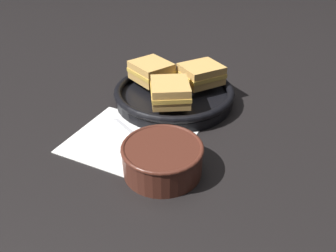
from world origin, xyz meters
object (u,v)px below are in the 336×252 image
at_px(skillet, 174,95).
at_px(sandwich_near_left, 151,71).
at_px(sandwich_far_left, 201,74).
at_px(soup_bowl, 162,157).
at_px(spoon, 145,143).
at_px(sandwich_near_right, 170,92).

xyz_separation_m(skillet, sandwich_near_left, (-0.07, 0.02, 0.04)).
height_order(sandwich_near_left, sandwich_far_left, same).
height_order(soup_bowl, spoon, soup_bowl).
bearing_deg(sandwich_near_left, soup_bowl, -60.63).
xyz_separation_m(spoon, sandwich_near_right, (0.00, 0.13, 0.06)).
relative_size(sandwich_near_left, sandwich_near_right, 1.00).
bearing_deg(sandwich_near_right, soup_bowl, -70.94).
xyz_separation_m(sandwich_near_left, sandwich_near_right, (0.09, -0.09, 0.00)).
distance_m(skillet, sandwich_near_right, 0.08).
bearing_deg(soup_bowl, sandwich_near_right, 109.06).
bearing_deg(sandwich_far_left, skillet, -134.70).
xyz_separation_m(soup_bowl, sandwich_near_left, (-0.15, 0.27, 0.03)).
relative_size(skillet, sandwich_far_left, 2.30).
xyz_separation_m(soup_bowl, sandwich_far_left, (-0.03, 0.30, 0.03)).
bearing_deg(sandwich_near_left, skillet, -14.70).
bearing_deg(skillet, sandwich_near_left, 165.30).
bearing_deg(spoon, skillet, 124.15).
relative_size(soup_bowl, sandwich_far_left, 1.14).
distance_m(sandwich_near_left, sandwich_far_left, 0.13).
distance_m(soup_bowl, sandwich_far_left, 0.31).
xyz_separation_m(soup_bowl, sandwich_near_right, (-0.06, 0.18, 0.03)).
height_order(soup_bowl, sandwich_near_left, sandwich_near_left).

